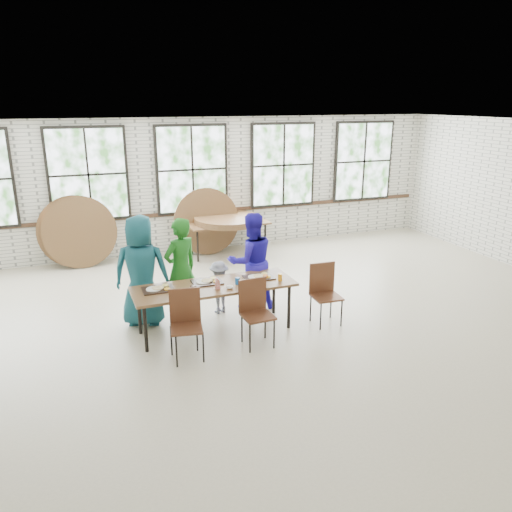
{
  "coord_description": "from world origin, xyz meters",
  "views": [
    {
      "loc": [
        -2.58,
        -6.47,
        3.36
      ],
      "look_at": [
        0.0,
        0.4,
        1.05
      ],
      "focal_mm": 35.0,
      "sensor_mm": 36.0,
      "label": 1
    }
  ],
  "objects": [
    {
      "name": "storage_table",
      "position": [
        0.64,
        3.86,
        0.69
      ],
      "size": [
        1.83,
        0.83,
        0.74
      ],
      "rotation": [
        0.0,
        0.0,
        0.04
      ],
      "color": "brown",
      "rests_on": "ground"
    },
    {
      "name": "adult_teal",
      "position": [
        -1.7,
        0.85,
        0.87
      ],
      "size": [
        0.98,
        0.79,
        1.73
      ],
      "primitive_type": "imported",
      "rotation": [
        0.0,
        0.0,
        2.82
      ],
      "color": "#1C6A69",
      "rests_on": "ground"
    },
    {
      "name": "room",
      "position": [
        0.0,
        4.44,
        1.83
      ],
      "size": [
        12.0,
        12.0,
        12.0
      ],
      "color": "beige",
      "rests_on": "ground"
    },
    {
      "name": "dining_table",
      "position": [
        -0.73,
        0.2,
        0.69
      ],
      "size": [
        2.41,
        0.84,
        0.74
      ],
      "rotation": [
        0.0,
        0.0,
        0.02
      ],
      "color": "brown",
      "rests_on": "ground"
    },
    {
      "name": "round_tops_stacked",
      "position": [
        0.64,
        3.86,
        0.8
      ],
      "size": [
        1.5,
        1.5,
        0.13
      ],
      "color": "brown",
      "rests_on": "storage_table"
    },
    {
      "name": "adult_green",
      "position": [
        -1.09,
        0.85,
        0.82
      ],
      "size": [
        0.71,
        0.61,
        1.64
      ],
      "primitive_type": "imported",
      "rotation": [
        0.0,
        0.0,
        3.58
      ],
      "color": "#1B631A",
      "rests_on": "ground"
    },
    {
      "name": "adult_blue",
      "position": [
        0.08,
        0.85,
        0.82
      ],
      "size": [
        0.8,
        0.63,
        1.63
      ],
      "primitive_type": "imported",
      "rotation": [
        0.0,
        0.0,
        3.13
      ],
      "color": "#251AB7",
      "rests_on": "ground"
    },
    {
      "name": "chair_spare",
      "position": [
        0.95,
        -0.07,
        0.56
      ],
      "size": [
        0.44,
        0.42,
        0.95
      ],
      "rotation": [
        0.0,
        0.0,
        -0.05
      ],
      "color": "#522D1B",
      "rests_on": "ground"
    },
    {
      "name": "chair_near_right",
      "position": [
        -0.3,
        -0.37,
        0.56
      ],
      "size": [
        0.44,
        0.43,
        0.95
      ],
      "rotation": [
        0.0,
        0.0,
        0.05
      ],
      "color": "#522D1B",
      "rests_on": "ground"
    },
    {
      "name": "toddler",
      "position": [
        -0.47,
        0.85,
        0.44
      ],
      "size": [
        0.62,
        0.43,
        0.87
      ],
      "primitive_type": "imported",
      "rotation": [
        0.0,
        0.0,
        3.35
      ],
      "color": "#111536",
      "rests_on": "ground"
    },
    {
      "name": "chair_near_left",
      "position": [
        -1.31,
        -0.4,
        0.56
      ],
      "size": [
        0.48,
        0.47,
        0.95
      ],
      "rotation": [
        0.0,
        0.0,
        -0.17
      ],
      "color": "#522D1B",
      "rests_on": "ground"
    },
    {
      "name": "round_tops_leaning",
      "position": [
        -1.62,
        4.17,
        0.74
      ],
      "size": [
        4.3,
        0.42,
        1.49
      ],
      "color": "brown",
      "rests_on": "ground"
    },
    {
      "name": "tabletop_clutter",
      "position": [
        -0.65,
        0.16,
        0.77
      ],
      "size": [
        2.05,
        0.65,
        0.11
      ],
      "color": "black",
      "rests_on": "dining_table"
    }
  ]
}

